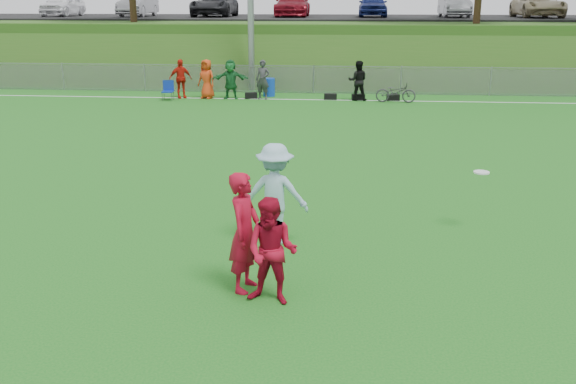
# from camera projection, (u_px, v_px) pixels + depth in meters

# --- Properties ---
(ground) EXTENTS (120.00, 120.00, 0.00)m
(ground) POSITION_uv_depth(u_px,v_px,m) (249.00, 263.00, 10.73)
(ground) COLOR #146119
(ground) RESTS_ON ground
(sideline_far) EXTENTS (60.00, 0.10, 0.01)m
(sideline_far) POSITION_uv_depth(u_px,v_px,m) (311.00, 100.00, 27.88)
(sideline_far) COLOR white
(sideline_far) RESTS_ON ground
(fence) EXTENTS (58.00, 0.06, 1.30)m
(fence) POSITION_uv_depth(u_px,v_px,m) (314.00, 79.00, 29.60)
(fence) COLOR gray
(fence) RESTS_ON ground
(berm) EXTENTS (120.00, 18.00, 3.00)m
(berm) POSITION_uv_depth(u_px,v_px,m) (323.00, 44.00, 39.84)
(berm) COLOR #2C5A19
(berm) RESTS_ON ground
(parking_lot) EXTENTS (120.00, 12.00, 0.10)m
(parking_lot) POSITION_uv_depth(u_px,v_px,m) (325.00, 17.00, 41.29)
(parking_lot) COLOR black
(parking_lot) RESTS_ON berm
(car_row) EXTENTS (32.04, 5.18, 1.44)m
(car_row) POSITION_uv_depth(u_px,v_px,m) (306.00, 5.00, 40.22)
(car_row) COLOR white
(car_row) RESTS_ON parking_lot
(spectator_row) EXTENTS (8.71, 0.83, 1.69)m
(spectator_row) POSITION_uv_depth(u_px,v_px,m) (248.00, 79.00, 27.88)
(spectator_row) COLOR red
(spectator_row) RESTS_ON ground
(gear_bags) EXTENTS (6.76, 0.37, 0.26)m
(gear_bags) POSITION_uv_depth(u_px,v_px,m) (333.00, 97.00, 27.86)
(gear_bags) COLOR black
(gear_bags) RESTS_ON ground
(player_red_left) EXTENTS (0.57, 0.75, 1.83)m
(player_red_left) POSITION_uv_depth(u_px,v_px,m) (245.00, 232.00, 9.51)
(player_red_left) COLOR #A30B23
(player_red_left) RESTS_ON ground
(player_red_center) EXTENTS (0.88, 0.75, 1.58)m
(player_red_center) POSITION_uv_depth(u_px,v_px,m) (272.00, 252.00, 9.11)
(player_red_center) COLOR #A90B25
(player_red_center) RESTS_ON ground
(player_blue) EXTENTS (1.20, 0.72, 1.82)m
(player_blue) POSITION_uv_depth(u_px,v_px,m) (275.00, 194.00, 11.40)
(player_blue) COLOR #9AC3D6
(player_blue) RESTS_ON ground
(frisbee) EXTENTS (0.30, 0.30, 0.03)m
(frisbee) POSITION_uv_depth(u_px,v_px,m) (481.00, 172.00, 11.96)
(frisbee) COLOR white
(frisbee) RESTS_ON ground
(recycling_bin) EXTENTS (0.58, 0.58, 0.80)m
(recycling_bin) POSITION_uv_depth(u_px,v_px,m) (269.00, 87.00, 28.82)
(recycling_bin) COLOR #103CB3
(recycling_bin) RESTS_ON ground
(camp_chair) EXTENTS (0.50, 0.51, 0.84)m
(camp_chair) POSITION_uv_depth(u_px,v_px,m) (168.00, 95.00, 27.69)
(camp_chair) COLOR navy
(camp_chair) RESTS_ON ground
(bicycle) EXTENTS (1.72, 0.73, 0.88)m
(bicycle) POSITION_uv_depth(u_px,v_px,m) (396.00, 92.00, 27.05)
(bicycle) COLOR #2D2C2F
(bicycle) RESTS_ON ground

